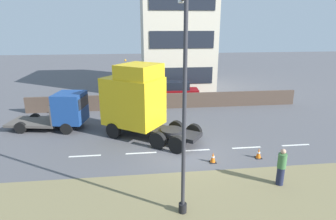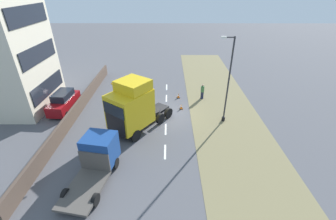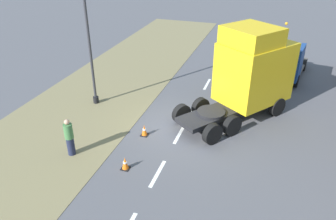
% 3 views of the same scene
% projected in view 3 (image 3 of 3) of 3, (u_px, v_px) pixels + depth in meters
% --- Properties ---
extents(ground_plane, '(120.00, 120.00, 0.00)m').
position_uv_depth(ground_plane, '(183.00, 127.00, 16.89)').
color(ground_plane, '#515156').
rests_on(ground_plane, ground).
extents(grass_verge, '(7.00, 44.00, 0.01)m').
position_uv_depth(grass_verge, '(82.00, 109.00, 18.55)').
color(grass_verge, olive).
rests_on(grass_verge, ground).
extents(lane_markings, '(0.16, 14.60, 0.00)m').
position_uv_depth(lane_markings, '(180.00, 134.00, 16.31)').
color(lane_markings, white).
rests_on(lane_markings, ground).
extents(lorry_cab, '(5.79, 6.56, 4.95)m').
position_uv_depth(lorry_cab, '(251.00, 72.00, 17.16)').
color(lorry_cab, black).
rests_on(lorry_cab, ground).
extents(flatbed_truck, '(3.05, 5.68, 2.65)m').
position_uv_depth(flatbed_truck, '(285.00, 62.00, 21.38)').
color(flatbed_truck, navy).
rests_on(flatbed_truck, ground).
extents(lamp_post, '(1.28, 0.32, 8.08)m').
position_uv_depth(lamp_post, '(90.00, 40.00, 17.47)').
color(lamp_post, black).
rests_on(lamp_post, ground).
extents(pedestrian, '(0.39, 0.39, 1.81)m').
position_uv_depth(pedestrian, '(69.00, 138.00, 14.42)').
color(pedestrian, '#1E233D').
rests_on(pedestrian, ground).
extents(traffic_cone_lead, '(0.36, 0.36, 0.58)m').
position_uv_depth(traffic_cone_lead, '(144.00, 130.00, 16.09)').
color(traffic_cone_lead, black).
rests_on(traffic_cone_lead, ground).
extents(traffic_cone_trailing, '(0.36, 0.36, 0.58)m').
position_uv_depth(traffic_cone_trailing, '(125.00, 163.00, 13.80)').
color(traffic_cone_trailing, black).
rests_on(traffic_cone_trailing, ground).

